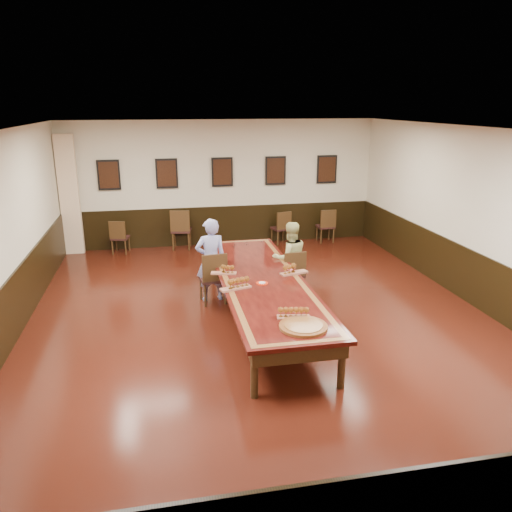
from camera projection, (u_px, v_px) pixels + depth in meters
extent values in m
cube|color=black|center=(262.00, 320.00, 8.66)|extent=(8.00, 10.00, 0.02)
cube|color=white|center=(262.00, 129.00, 7.71)|extent=(8.00, 10.00, 0.02)
cube|color=beige|center=(222.00, 183.00, 12.88)|extent=(8.00, 0.02, 3.20)
cube|color=beige|center=(409.00, 402.00, 3.49)|extent=(8.00, 0.02, 3.20)
cube|color=beige|center=(481.00, 219.00, 8.93)|extent=(0.02, 10.00, 3.20)
imported|color=#4A55BA|center=(211.00, 260.00, 9.29)|extent=(0.62, 0.45, 1.58)
imported|color=#C3C57B|center=(290.00, 258.00, 9.64)|extent=(0.76, 0.62, 1.44)
cube|color=#CC445C|center=(291.00, 270.00, 8.84)|extent=(0.13, 0.17, 0.01)
cube|color=beige|center=(69.00, 195.00, 12.05)|extent=(0.45, 0.18, 2.90)
cube|color=black|center=(223.00, 225.00, 13.17)|extent=(7.98, 0.04, 1.00)
cube|color=black|center=(12.00, 311.00, 7.77)|extent=(0.04, 9.98, 1.00)
cube|color=black|center=(471.00, 277.00, 9.24)|extent=(0.04, 9.98, 1.00)
cube|color=black|center=(262.00, 280.00, 8.44)|extent=(1.40, 5.00, 0.06)
cube|color=#946130|center=(262.00, 279.00, 8.43)|extent=(1.28, 4.88, 0.00)
cube|color=black|center=(262.00, 278.00, 8.43)|extent=(1.10, 4.70, 0.00)
cube|color=black|center=(262.00, 289.00, 8.49)|extent=(1.25, 4.85, 0.18)
cylinder|color=black|center=(254.00, 373.00, 6.27)|extent=(0.10, 0.10, 0.69)
cylinder|color=black|center=(342.00, 364.00, 6.48)|extent=(0.10, 0.10, 0.69)
cylinder|color=black|center=(213.00, 262.00, 10.62)|extent=(0.10, 0.10, 0.69)
cylinder|color=black|center=(266.00, 259.00, 10.83)|extent=(0.10, 0.10, 0.69)
cube|color=black|center=(109.00, 175.00, 12.20)|extent=(0.54, 0.03, 0.74)
cube|color=black|center=(109.00, 175.00, 12.19)|extent=(0.46, 0.01, 0.64)
cube|color=black|center=(167.00, 173.00, 12.46)|extent=(0.54, 0.03, 0.74)
cube|color=black|center=(167.00, 174.00, 12.45)|extent=(0.46, 0.01, 0.64)
cube|color=black|center=(222.00, 172.00, 12.72)|extent=(0.54, 0.03, 0.74)
cube|color=black|center=(222.00, 172.00, 12.71)|extent=(0.46, 0.01, 0.64)
cube|color=black|center=(276.00, 171.00, 12.98)|extent=(0.54, 0.03, 0.74)
cube|color=black|center=(276.00, 171.00, 12.97)|extent=(0.46, 0.01, 0.64)
cube|color=black|center=(327.00, 169.00, 13.24)|extent=(0.54, 0.03, 0.74)
cube|color=black|center=(327.00, 169.00, 13.22)|extent=(0.46, 0.01, 0.64)
cube|color=brown|center=(224.00, 273.00, 8.66)|extent=(0.46, 0.24, 0.03)
cube|color=brown|center=(294.00, 273.00, 8.67)|extent=(0.52, 0.28, 0.03)
cube|color=brown|center=(236.00, 288.00, 7.95)|extent=(0.53, 0.29, 0.03)
cube|color=brown|center=(293.00, 317.00, 6.88)|extent=(0.47, 0.22, 0.03)
cylinder|color=red|center=(262.00, 283.00, 8.19)|extent=(0.20, 0.20, 0.02)
cylinder|color=silver|center=(262.00, 283.00, 8.18)|extent=(0.11, 0.11, 0.01)
cylinder|color=#572B11|center=(303.00, 327.00, 6.58)|extent=(0.77, 0.77, 0.04)
cylinder|color=#946130|center=(303.00, 325.00, 6.58)|extent=(0.62, 0.62, 0.01)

